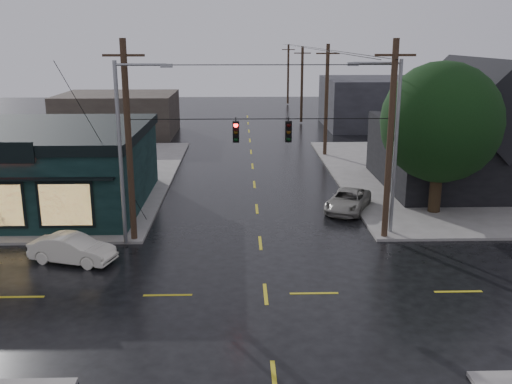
{
  "coord_description": "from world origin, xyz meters",
  "views": [
    {
      "loc": [
        -1.0,
        -21.43,
        10.18
      ],
      "look_at": [
        -0.26,
        4.55,
        3.11
      ],
      "focal_mm": 40.0,
      "sensor_mm": 36.0,
      "label": 1
    }
  ],
  "objects_px": {
    "utility_pole_ne": "(384,238)",
    "suv_silver": "(348,201)",
    "corner_tree": "(441,123)",
    "sedan_cream": "(72,249)",
    "utility_pole_nw": "(135,241)"
  },
  "relations": [
    {
      "from": "sedan_cream",
      "to": "utility_pole_nw",
      "type": "bearing_deg",
      "value": -22.78
    },
    {
      "from": "corner_tree",
      "to": "utility_pole_ne",
      "type": "distance_m",
      "value": 8.0
    },
    {
      "from": "corner_tree",
      "to": "utility_pole_nw",
      "type": "relative_size",
      "value": 0.87
    },
    {
      "from": "corner_tree",
      "to": "suv_silver",
      "type": "bearing_deg",
      "value": 171.51
    },
    {
      "from": "sedan_cream",
      "to": "suv_silver",
      "type": "relative_size",
      "value": 0.88
    },
    {
      "from": "utility_pole_ne",
      "to": "sedan_cream",
      "type": "xyz_separation_m",
      "value": [
        -15.34,
        -2.82,
        0.66
      ]
    },
    {
      "from": "utility_pole_ne",
      "to": "suv_silver",
      "type": "height_order",
      "value": "utility_pole_ne"
    },
    {
      "from": "corner_tree",
      "to": "sedan_cream",
      "type": "height_order",
      "value": "corner_tree"
    },
    {
      "from": "sedan_cream",
      "to": "suv_silver",
      "type": "xyz_separation_m",
      "value": [
        14.34,
        7.8,
        -0.03
      ]
    },
    {
      "from": "utility_pole_ne",
      "to": "suv_silver",
      "type": "bearing_deg",
      "value": 101.35
    },
    {
      "from": "sedan_cream",
      "to": "suv_silver",
      "type": "bearing_deg",
      "value": -44.51
    },
    {
      "from": "utility_pole_ne",
      "to": "suv_silver",
      "type": "distance_m",
      "value": 5.12
    },
    {
      "from": "sedan_cream",
      "to": "corner_tree",
      "type": "bearing_deg",
      "value": -53.04
    },
    {
      "from": "suv_silver",
      "to": "corner_tree",
      "type": "bearing_deg",
      "value": 15.3
    },
    {
      "from": "utility_pole_nw",
      "to": "sedan_cream",
      "type": "bearing_deg",
      "value": -129.73
    }
  ]
}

